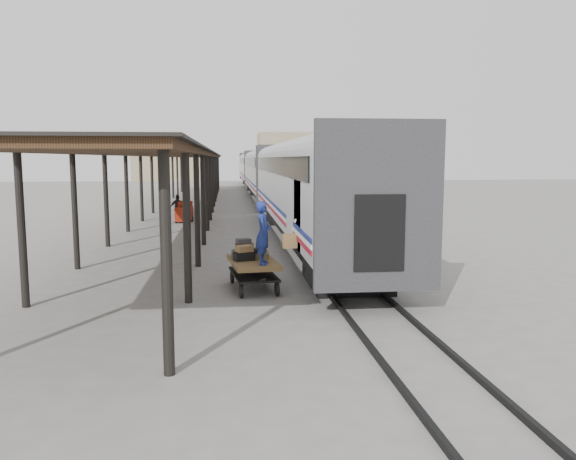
% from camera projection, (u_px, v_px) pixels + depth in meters
% --- Properties ---
extents(ground, '(160.00, 160.00, 0.00)m').
position_uv_depth(ground, '(238.00, 285.00, 16.88)').
color(ground, slate).
rests_on(ground, ground).
extents(train, '(3.45, 76.01, 4.01)m').
position_uv_depth(train, '(266.00, 171.00, 50.21)').
color(train, silver).
rests_on(train, ground).
extents(canopy, '(4.90, 64.30, 4.15)m').
position_uv_depth(canopy, '(183.00, 155.00, 39.68)').
color(canopy, '#422B19').
rests_on(canopy, ground).
extents(rails, '(1.54, 150.00, 0.12)m').
position_uv_depth(rails, '(266.00, 200.00, 50.74)').
color(rails, black).
rests_on(rails, ground).
extents(building_far, '(18.00, 10.00, 8.00)m').
position_uv_depth(building_far, '(312.00, 157.00, 94.80)').
color(building_far, tan).
rests_on(building_far, ground).
extents(building_left, '(12.00, 8.00, 6.00)m').
position_uv_depth(building_left, '(170.00, 163.00, 96.30)').
color(building_left, tan).
rests_on(building_left, ground).
extents(baggage_cart, '(1.53, 2.53, 0.86)m').
position_uv_depth(baggage_cart, '(253.00, 267.00, 16.18)').
color(baggage_cart, brown).
rests_on(baggage_cart, ground).
extents(suitcase_stack, '(1.09, 1.22, 0.56)m').
position_uv_depth(suitcase_stack, '(248.00, 252.00, 16.45)').
color(suitcase_stack, '#3A3A3C').
rests_on(suitcase_stack, baggage_cart).
extents(luggage_tug, '(1.03, 1.50, 1.23)m').
position_uv_depth(luggage_tug, '(184.00, 213.00, 33.41)').
color(luggage_tug, maroon).
rests_on(luggage_tug, ground).
extents(porter, '(0.49, 0.68, 1.75)m').
position_uv_depth(porter, '(263.00, 233.00, 15.43)').
color(porter, navy).
rests_on(porter, baggage_cart).
extents(pedestrian, '(0.97, 0.44, 1.62)m').
position_uv_depth(pedestrian, '(178.00, 208.00, 33.82)').
color(pedestrian, black).
rests_on(pedestrian, ground).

